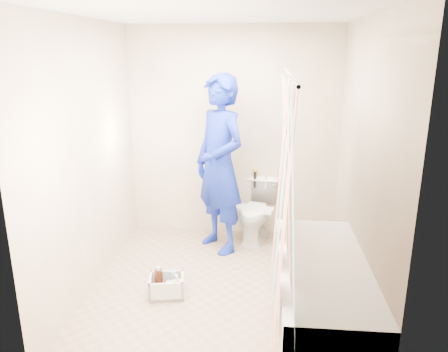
# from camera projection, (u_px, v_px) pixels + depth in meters

# --- Properties ---
(floor) EXTENTS (2.60, 2.60, 0.00)m
(floor) POSITION_uv_depth(u_px,v_px,m) (223.00, 285.00, 4.10)
(floor) COLOR gray
(floor) RESTS_ON ground
(ceiling) EXTENTS (2.40, 2.60, 0.02)m
(ceiling) POSITION_uv_depth(u_px,v_px,m) (222.00, 14.00, 3.43)
(ceiling) COLOR silver
(ceiling) RESTS_ON wall_back
(wall_back) EXTENTS (2.40, 0.02, 2.40)m
(wall_back) POSITION_uv_depth(u_px,v_px,m) (234.00, 134.00, 5.01)
(wall_back) COLOR beige
(wall_back) RESTS_ON ground
(wall_front) EXTENTS (2.40, 0.02, 2.40)m
(wall_front) POSITION_uv_depth(u_px,v_px,m) (201.00, 217.00, 2.52)
(wall_front) COLOR beige
(wall_front) RESTS_ON ground
(wall_left) EXTENTS (0.02, 2.60, 2.40)m
(wall_left) POSITION_uv_depth(u_px,v_px,m) (88.00, 158.00, 3.87)
(wall_left) COLOR beige
(wall_left) RESTS_ON ground
(wall_right) EXTENTS (0.02, 2.60, 2.40)m
(wall_right) POSITION_uv_depth(u_px,v_px,m) (365.00, 165.00, 3.66)
(wall_right) COLOR beige
(wall_right) RESTS_ON ground
(bathtub) EXTENTS (0.70, 1.75, 0.50)m
(bathtub) POSITION_uv_depth(u_px,v_px,m) (322.00, 288.00, 3.54)
(bathtub) COLOR white
(bathtub) RESTS_ON ground
(curtain_rod) EXTENTS (0.02, 1.90, 0.02)m
(curtain_rod) POSITION_uv_depth(u_px,v_px,m) (289.00, 76.00, 3.10)
(curtain_rod) COLOR silver
(curtain_rod) RESTS_ON wall_back
(shower_curtain) EXTENTS (0.06, 1.75, 1.80)m
(shower_curtain) POSITION_uv_depth(u_px,v_px,m) (284.00, 199.00, 3.36)
(shower_curtain) COLOR white
(shower_curtain) RESTS_ON curtain_rod
(toilet) EXTENTS (0.53, 0.75, 0.69)m
(toilet) POSITION_uv_depth(u_px,v_px,m) (257.00, 211.00, 5.01)
(toilet) COLOR white
(toilet) RESTS_ON ground
(tank_lid) EXTENTS (0.46, 0.28, 0.03)m
(tank_lid) POSITION_uv_depth(u_px,v_px,m) (254.00, 209.00, 4.89)
(tank_lid) COLOR white
(tank_lid) RESTS_ON toilet
(tank_internals) EXTENTS (0.17, 0.07, 0.23)m
(tank_internals) POSITION_uv_depth(u_px,v_px,m) (258.00, 178.00, 5.10)
(tank_internals) COLOR black
(tank_internals) RESTS_ON toilet
(plumber) EXTENTS (0.80, 0.82, 1.90)m
(plumber) POSITION_uv_depth(u_px,v_px,m) (220.00, 165.00, 4.62)
(plumber) COLOR #1027A0
(plumber) RESTS_ON ground
(cleaning_caddy) EXTENTS (0.34, 0.29, 0.23)m
(cleaning_caddy) POSITION_uv_depth(u_px,v_px,m) (168.00, 287.00, 3.91)
(cleaning_caddy) COLOR silver
(cleaning_caddy) RESTS_ON ground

